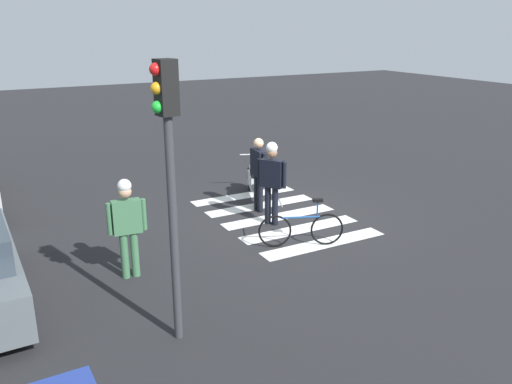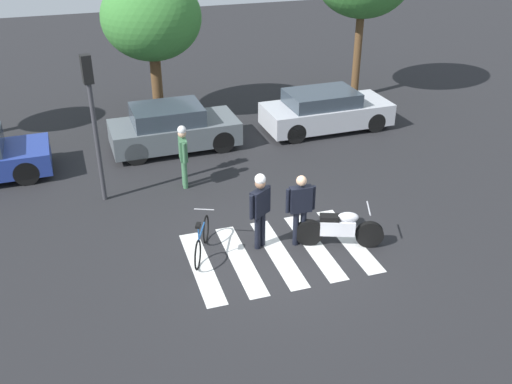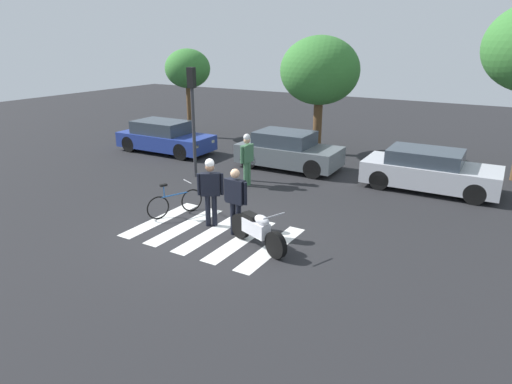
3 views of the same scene
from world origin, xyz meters
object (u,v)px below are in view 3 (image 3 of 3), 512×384
object	(u,v)px
pedestrian_bystander	(247,156)
car_grey_coupe	(288,151)
officer_by_motorcycle	(210,187)
police_motorcycle	(257,230)
leaning_bicycle	(175,203)
officer_on_foot	(235,197)
car_silver_sedan	(429,171)
car_blue_hatchback	(165,137)
traffic_light_pole	(193,104)

from	to	relation	value
pedestrian_bystander	car_grey_coupe	world-z (taller)	pedestrian_bystander
officer_by_motorcycle	pedestrian_bystander	world-z (taller)	officer_by_motorcycle
police_motorcycle	officer_by_motorcycle	size ratio (longest dim) A/B	1.04
police_motorcycle	leaning_bicycle	bearing A→B (deg)	168.87
officer_on_foot	car_silver_sedan	distance (m)	7.35
car_blue_hatchback	officer_by_motorcycle	bearing A→B (deg)	-40.32
officer_on_foot	traffic_light_pole	world-z (taller)	traffic_light_pole
traffic_light_pole	car_silver_sedan	bearing A→B (deg)	20.05
car_blue_hatchback	car_silver_sedan	xyz separation A→B (m)	(11.22, 0.51, -0.01)
car_silver_sedan	car_grey_coupe	bearing A→B (deg)	-179.43
officer_on_foot	officer_by_motorcycle	distance (m)	0.93
pedestrian_bystander	car_blue_hatchback	xyz separation A→B (m)	(-5.75, 2.25, -0.39)
officer_by_motorcycle	car_grey_coupe	world-z (taller)	officer_by_motorcycle
officer_on_foot	traffic_light_pole	xyz separation A→B (m)	(-4.17, 3.64, 1.62)
leaning_bicycle	officer_by_motorcycle	xyz separation A→B (m)	(1.36, -0.09, 0.73)
officer_on_foot	car_silver_sedan	world-z (taller)	officer_on_foot
officer_by_motorcycle	officer_on_foot	bearing A→B (deg)	-10.79
police_motorcycle	traffic_light_pole	world-z (taller)	traffic_light_pole
pedestrian_bystander	car_silver_sedan	bearing A→B (deg)	26.75
officer_by_motorcycle	traffic_light_pole	bearing A→B (deg)	133.23
pedestrian_bystander	car_grey_coupe	size ratio (longest dim) A/B	0.45
traffic_light_pole	officer_on_foot	bearing A→B (deg)	-41.12
police_motorcycle	pedestrian_bystander	xyz separation A→B (m)	(-2.80, 4.04, 0.60)
police_motorcycle	car_silver_sedan	world-z (taller)	car_silver_sedan
traffic_light_pole	car_blue_hatchback	bearing A→B (deg)	146.97
car_silver_sedan	car_blue_hatchback	bearing A→B (deg)	-177.42
car_grey_coupe	traffic_light_pole	size ratio (longest dim) A/B	1.03
leaning_bicycle	traffic_light_pole	size ratio (longest dim) A/B	0.41
leaning_bicycle	officer_on_foot	bearing A→B (deg)	-6.55
police_motorcycle	pedestrian_bystander	bearing A→B (deg)	124.74
car_grey_coupe	traffic_light_pole	bearing A→B (deg)	-131.25
car_silver_sedan	officer_on_foot	bearing A→B (deg)	-118.57
pedestrian_bystander	car_blue_hatchback	size ratio (longest dim) A/B	0.42
car_grey_coupe	police_motorcycle	bearing A→B (deg)	-68.87
car_silver_sedan	leaning_bicycle	bearing A→B (deg)	-133.06
officer_on_foot	car_silver_sedan	bearing A→B (deg)	61.43
police_motorcycle	car_grey_coupe	distance (m)	7.24
leaning_bicycle	car_blue_hatchback	bearing A→B (deg)	133.75
leaning_bicycle	car_grey_coupe	xyz separation A→B (m)	(0.51, 6.13, 0.32)
leaning_bicycle	car_blue_hatchback	size ratio (longest dim) A/B	0.37
car_grey_coupe	officer_on_foot	bearing A→B (deg)	-74.61
police_motorcycle	car_blue_hatchback	bearing A→B (deg)	143.66
police_motorcycle	officer_on_foot	size ratio (longest dim) A/B	1.10
police_motorcycle	traffic_light_pole	bearing A→B (deg)	141.48
police_motorcycle	leaning_bicycle	distance (m)	3.18
leaning_bicycle	pedestrian_bystander	distance (m)	3.51
officer_on_foot	officer_by_motorcycle	size ratio (longest dim) A/B	0.95
officer_on_foot	officer_by_motorcycle	bearing A→B (deg)	169.21
leaning_bicycle	traffic_light_pole	world-z (taller)	traffic_light_pole
officer_on_foot	traffic_light_pole	bearing A→B (deg)	138.88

